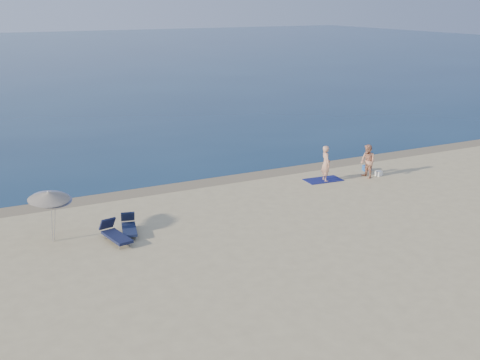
{
  "coord_description": "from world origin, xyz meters",
  "views": [
    {
      "loc": [
        -14.45,
        -8.68,
        9.39
      ],
      "look_at": [
        -1.77,
        16.0,
        1.0
      ],
      "focal_mm": 45.0,
      "sensor_mm": 36.0,
      "label": 1
    }
  ],
  "objects_px": {
    "person_left": "(326,164)",
    "person_right": "(368,161)",
    "umbrella_near": "(51,196)",
    "blue_cooler": "(367,168)"
  },
  "relations": [
    {
      "from": "person_left",
      "to": "person_right",
      "type": "relative_size",
      "value": 1.05
    },
    {
      "from": "person_left",
      "to": "person_right",
      "type": "height_order",
      "value": "person_left"
    },
    {
      "from": "person_right",
      "to": "umbrella_near",
      "type": "bearing_deg",
      "value": -84.75
    },
    {
      "from": "person_left",
      "to": "blue_cooler",
      "type": "height_order",
      "value": "person_left"
    },
    {
      "from": "blue_cooler",
      "to": "umbrella_near",
      "type": "height_order",
      "value": "umbrella_near"
    },
    {
      "from": "blue_cooler",
      "to": "umbrella_near",
      "type": "distance_m",
      "value": 17.98
    },
    {
      "from": "person_left",
      "to": "blue_cooler",
      "type": "distance_m",
      "value": 3.42
    },
    {
      "from": "person_left",
      "to": "person_right",
      "type": "bearing_deg",
      "value": -89.57
    },
    {
      "from": "blue_cooler",
      "to": "umbrella_near",
      "type": "xyz_separation_m",
      "value": [
        -17.76,
        -2.24,
        1.68
      ]
    },
    {
      "from": "umbrella_near",
      "to": "person_right",
      "type": "bearing_deg",
      "value": -20.15
    }
  ]
}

